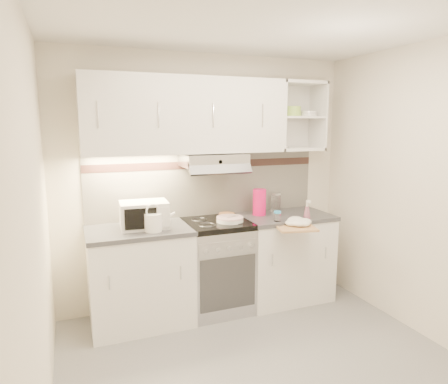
% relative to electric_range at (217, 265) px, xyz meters
% --- Properties ---
extents(ground, '(3.00, 3.00, 0.00)m').
position_rel_electric_range_xyz_m(ground, '(0.00, -1.10, -0.45)').
color(ground, gray).
rests_on(ground, ground).
extents(room_shell, '(3.04, 2.84, 2.52)m').
position_rel_electric_range_xyz_m(room_shell, '(0.00, -0.73, 1.18)').
color(room_shell, silver).
rests_on(room_shell, ground).
extents(base_cabinet_left, '(0.90, 0.60, 0.86)m').
position_rel_electric_range_xyz_m(base_cabinet_left, '(-0.75, 0.00, -0.02)').
color(base_cabinet_left, white).
rests_on(base_cabinet_left, ground).
extents(worktop_left, '(0.92, 0.62, 0.04)m').
position_rel_electric_range_xyz_m(worktop_left, '(-0.75, 0.00, 0.43)').
color(worktop_left, '#47474C').
rests_on(worktop_left, base_cabinet_left).
extents(base_cabinet_right, '(0.90, 0.60, 0.86)m').
position_rel_electric_range_xyz_m(base_cabinet_right, '(0.75, 0.00, -0.02)').
color(base_cabinet_right, white).
rests_on(base_cabinet_right, ground).
extents(worktop_right, '(0.92, 0.62, 0.04)m').
position_rel_electric_range_xyz_m(worktop_right, '(0.75, 0.00, 0.43)').
color(worktop_right, '#47474C').
rests_on(worktop_right, base_cabinet_right).
extents(electric_range, '(0.60, 0.60, 0.90)m').
position_rel_electric_range_xyz_m(electric_range, '(0.00, 0.00, 0.00)').
color(electric_range, '#B7B7BC').
rests_on(electric_range, ground).
extents(microwave, '(0.44, 0.34, 0.24)m').
position_rel_electric_range_xyz_m(microwave, '(-0.69, 0.01, 0.57)').
color(microwave, silver).
rests_on(microwave, worktop_left).
extents(watering_can, '(0.29, 0.15, 0.25)m').
position_rel_electric_range_xyz_m(watering_can, '(-0.64, -0.15, 0.54)').
color(watering_can, white).
rests_on(watering_can, worktop_left).
extents(plate_stack, '(0.26, 0.26, 0.05)m').
position_rel_electric_range_xyz_m(plate_stack, '(0.11, -0.07, 0.47)').
color(plate_stack, white).
rests_on(plate_stack, electric_range).
extents(bread_loaf, '(0.16, 0.16, 0.04)m').
position_rel_electric_range_xyz_m(bread_loaf, '(0.15, 0.12, 0.47)').
color(bread_loaf, '#B46D41').
rests_on(bread_loaf, electric_range).
extents(pink_pitcher, '(0.14, 0.13, 0.27)m').
position_rel_electric_range_xyz_m(pink_pitcher, '(0.50, 0.09, 0.58)').
color(pink_pitcher, '#E70E5D').
rests_on(pink_pitcher, worktop_right).
extents(glass_jar, '(0.10, 0.10, 0.20)m').
position_rel_electric_range_xyz_m(glass_jar, '(0.74, 0.18, 0.55)').
color(glass_jar, white).
rests_on(glass_jar, worktop_right).
extents(spice_jar, '(0.07, 0.07, 0.10)m').
position_rel_electric_range_xyz_m(spice_jar, '(0.54, -0.22, 0.50)').
color(spice_jar, white).
rests_on(spice_jar, worktop_right).
extents(spray_bottle, '(0.07, 0.07, 0.19)m').
position_rel_electric_range_xyz_m(spray_bottle, '(0.87, -0.22, 0.53)').
color(spray_bottle, pink).
rests_on(spray_bottle, worktop_right).
extents(cutting_board, '(0.41, 0.39, 0.02)m').
position_rel_electric_range_xyz_m(cutting_board, '(0.64, -0.38, 0.42)').
color(cutting_board, tan).
rests_on(cutting_board, base_cabinet_right).
extents(dish_towel, '(0.32, 0.28, 0.08)m').
position_rel_electric_range_xyz_m(dish_towel, '(0.68, -0.34, 0.47)').
color(dish_towel, silver).
rests_on(dish_towel, cutting_board).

